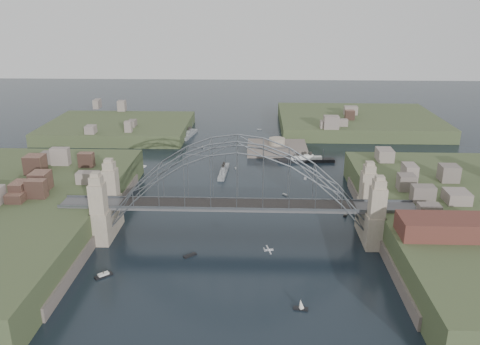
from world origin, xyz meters
name	(u,v)px	position (x,y,z in m)	size (l,w,h in m)	color
ground	(237,236)	(0.00, 0.00, 0.00)	(500.00, 500.00, 0.00)	black
bridge	(237,189)	(0.00, 0.00, 12.32)	(84.00, 13.80, 24.60)	#4E4E51
shore_west	(4,225)	(-57.32, 0.00, 1.97)	(50.50, 90.00, 12.00)	#3C4929
shore_east	(479,233)	(57.32, 0.00, 1.97)	(50.50, 90.00, 12.00)	#3C4929
headland_nw	(119,132)	(-55.00, 95.00, 0.50)	(60.00, 45.00, 9.00)	#3C4929
headland_ne	(358,126)	(50.00, 110.00, 0.75)	(70.00, 55.00, 9.50)	#3C4929
fort_island	(277,153)	(12.00, 70.00, -0.34)	(22.00, 16.00, 9.40)	#5C514A
wharf_shed	(448,227)	(44.00, -14.00, 10.00)	(20.00, 8.00, 4.00)	#592D26
finger_pier	(442,305)	(39.00, -28.00, 0.70)	(4.00, 22.00, 1.40)	#4E4E51
naval_cruiser_near	(224,171)	(-6.42, 45.38, 0.73)	(2.93, 15.83, 4.72)	gray
naval_cruiser_far	(190,134)	(-23.99, 91.67, 0.83)	(4.86, 15.99, 5.35)	gray
ocean_liner	(306,160)	(22.04, 58.46, 0.76)	(20.01, 4.07, 4.88)	black
aeroplane	(268,250)	(6.83, -21.90, 8.27)	(2.01, 3.60, 0.53)	#B3B4BA
small_boat_a	(166,207)	(-20.38, 16.08, 0.28)	(2.09, 2.71, 1.43)	silver
small_boat_b	(285,195)	(12.98, 26.67, 0.15)	(1.70, 1.86, 0.45)	silver
small_boat_c	(190,256)	(-10.17, -10.22, 0.15)	(2.96, 2.77, 0.45)	silver
small_boat_d	(305,178)	(20.17, 40.97, 0.15)	(1.16, 2.43, 0.45)	silver
small_boat_e	(142,168)	(-34.69, 49.76, 0.15)	(2.40, 4.01, 0.45)	silver
small_boat_f	(236,168)	(-2.61, 50.02, 0.15)	(0.70, 1.66, 0.45)	silver
small_boat_g	(301,306)	(12.94, -29.22, 0.81)	(2.80, 1.34, 2.38)	silver
small_boat_h	(203,147)	(-16.48, 74.23, 0.29)	(1.34, 1.92, 1.43)	silver
small_boat_i	(346,212)	(28.24, 12.98, 0.92)	(1.51, 2.24, 2.38)	silver
small_boat_j	(103,275)	(-26.90, -19.32, 0.28)	(3.57, 3.32, 1.43)	silver
small_boat_k	(259,130)	(5.43, 103.25, 0.15)	(2.21, 1.46, 0.45)	silver
small_boat_l	(103,182)	(-43.69, 35.03, 0.15)	(2.65, 0.94, 0.45)	silver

